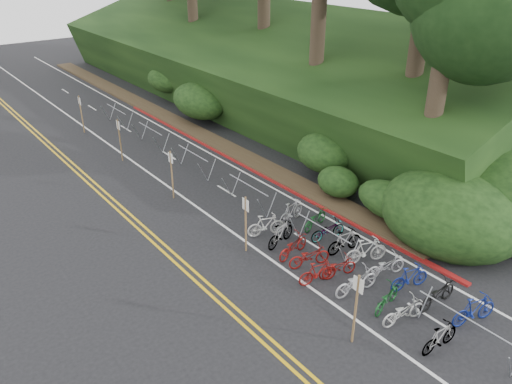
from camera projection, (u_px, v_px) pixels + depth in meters
ground at (321, 322)px, 16.75m from camera, size 120.00×120.00×0.00m
road_markings at (184, 204)px, 24.21m from camera, size 7.47×80.00×0.01m
red_curb at (244, 165)px, 28.30m from camera, size 0.25×28.00×0.10m
embankment at (266, 78)px, 36.10m from camera, size 14.30×48.14×9.11m
bike_rack_front at (466, 325)px, 15.42m from camera, size 1.11×3.42×1.09m
bike_racks_rest at (193, 158)px, 27.16m from camera, size 1.14×23.00×1.17m
signpost_near at (356, 305)px, 15.26m from camera, size 0.08×0.40×2.59m
signposts_rest at (144, 153)px, 26.29m from camera, size 0.08×18.40×2.50m
bike_front at (318, 272)px, 18.45m from camera, size 0.84×1.65×0.95m
bike_valet at (353, 261)px, 19.09m from camera, size 3.26×10.61×1.10m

